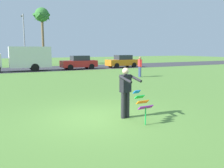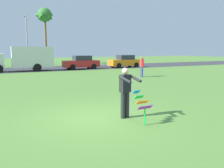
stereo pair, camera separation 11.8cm
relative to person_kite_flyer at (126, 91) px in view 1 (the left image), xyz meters
name	(u,v)px [view 1 (the left image)]	position (x,y,z in m)	size (l,w,h in m)	color
ground_plane	(97,117)	(-0.85, 0.50, -0.95)	(120.00, 120.00, 0.00)	#568438
road_strip	(21,70)	(-0.85, 22.52, -0.95)	(120.00, 8.00, 0.01)	#38383D
person_kite_flyer	(126,91)	(0.00, 0.00, 0.00)	(0.63, 0.72, 1.73)	#26262B
kite_held	(142,103)	(0.14, -0.80, -0.27)	(0.52, 0.64, 1.04)	blue
parked_truck_white_box	(22,58)	(-0.94, 20.13, 0.46)	(6.76, 2.28, 2.62)	silver
parked_car_red	(79,63)	(5.42, 20.12, -0.18)	(4.22, 1.87, 1.60)	red
parked_car_orange	(122,61)	(11.34, 20.13, -0.18)	(4.25, 1.94, 1.60)	orange
palm_tree_centre_far	(42,17)	(3.44, 30.70, 6.15)	(2.58, 2.71, 8.51)	brown
streetlight_pole	(24,37)	(0.35, 27.64, 3.05)	(0.24, 1.65, 7.00)	#9E9EA3
person_walker_near	(140,66)	(7.29, 10.03, -0.02)	(0.25, 0.57, 1.73)	#384772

